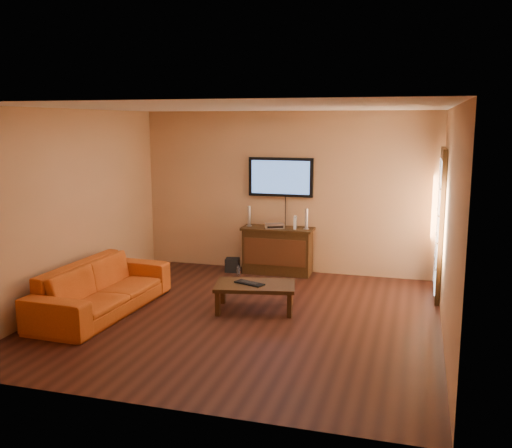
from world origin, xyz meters
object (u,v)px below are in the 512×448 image
at_px(television, 281,177).
at_px(subwoofer, 232,265).
at_px(av_receiver, 275,226).
at_px(sofa, 102,280).
at_px(speaker_right, 306,220).
at_px(keyboard, 249,283).
at_px(speaker_left, 249,217).
at_px(game_console, 295,222).
at_px(media_console, 278,250).
at_px(bottle, 238,271).
at_px(coffee_table, 255,287).

distance_m(television, subwoofer, 1.71).
bearing_deg(av_receiver, sofa, -145.26).
xyz_separation_m(speaker_right, keyboard, (-0.38, -1.99, -0.56)).
relative_size(speaker_left, speaker_right, 1.01).
bearing_deg(keyboard, game_console, 84.40).
xyz_separation_m(media_console, television, (0.00, 0.19, 1.22)).
bearing_deg(bottle, coffee_table, -64.81).
bearing_deg(game_console, subwoofer, 178.09).
xyz_separation_m(coffee_table, subwoofer, (-0.94, 1.85, -0.21)).
bearing_deg(game_console, coffee_table, -100.65).
bearing_deg(sofa, media_console, -32.56).
xyz_separation_m(coffee_table, bottle, (-0.76, 1.62, -0.24)).
bearing_deg(television, media_console, -90.00).
relative_size(television, coffee_table, 0.94).
distance_m(speaker_right, av_receiver, 0.54).
xyz_separation_m(media_console, speaker_right, (0.48, 0.01, 0.55)).
distance_m(coffee_table, sofa, 2.06).
height_order(av_receiver, subwoofer, av_receiver).
distance_m(media_console, bottle, 0.74).
height_order(sofa, subwoofer, sofa).
relative_size(game_console, keyboard, 0.48).
height_order(speaker_left, av_receiver, speaker_left).
relative_size(sofa, subwoofer, 10.00).
height_order(media_console, game_console, game_console).
xyz_separation_m(speaker_right, subwoofer, (-1.25, -0.11, -0.83)).
distance_m(television, bottle, 1.71).
bearing_deg(television, sofa, -122.90).
distance_m(speaker_right, keyboard, 2.10).
distance_m(speaker_left, speaker_right, 0.98).
xyz_separation_m(media_console, bottle, (-0.59, -0.33, -0.31)).
xyz_separation_m(subwoofer, keyboard, (0.87, -1.88, 0.27)).
bearing_deg(sofa, speaker_right, -39.13).
height_order(media_console, keyboard, media_console).
bearing_deg(television, coffee_table, -85.32).
distance_m(coffee_table, subwoofer, 2.09).
bearing_deg(television, subwoofer, -159.41).
distance_m(media_console, speaker_left, 0.74).
bearing_deg(sofa, game_console, -36.83).
height_order(speaker_right, keyboard, speaker_right).
bearing_deg(coffee_table, subwoofer, 117.00).
bearing_deg(media_console, speaker_left, 178.24).
bearing_deg(media_console, bottle, -150.33).
distance_m(subwoofer, keyboard, 2.09).
bearing_deg(speaker_right, game_console, -176.83).
xyz_separation_m(av_receiver, keyboard, (0.15, -1.95, -0.43)).
distance_m(coffee_table, keyboard, 0.10).
xyz_separation_m(television, bottle, (-0.59, -0.52, -1.52)).
bearing_deg(av_receiver, coffee_table, -104.25).
height_order(media_console, sofa, sofa).
distance_m(av_receiver, game_console, 0.35).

